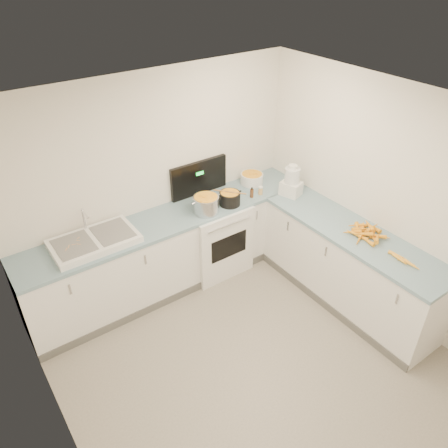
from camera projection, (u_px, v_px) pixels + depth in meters
floor at (264, 374)px, 4.27m from camera, size 3.50×4.00×0.00m
ceiling at (283, 130)px, 2.89m from camera, size 3.50×4.00×0.00m
wall_back at (157, 182)px, 4.94m from camera, size 3.50×0.00×2.50m
wall_left at (59, 380)px, 2.73m from camera, size 0.00×4.00×2.50m
wall_right at (403, 211)px, 4.42m from camera, size 0.00×4.00×2.50m
counter_back at (174, 250)px, 5.16m from camera, size 3.50×0.62×0.94m
counter_right at (348, 266)px, 4.91m from camera, size 0.62×2.20×0.94m
stove at (213, 235)px, 5.42m from camera, size 0.76×0.65×1.36m
sink at (94, 241)px, 4.45m from camera, size 0.86×0.52×0.31m
steel_pot at (206, 205)px, 4.94m from camera, size 0.30×0.30×0.22m
black_pot at (230, 199)px, 5.10m from camera, size 0.33×0.33×0.18m
wooden_spoon at (230, 192)px, 5.04m from camera, size 0.27×0.31×0.02m
mixing_bowl at (252, 179)px, 5.54m from camera, size 0.37×0.37×0.13m
extract_bottle at (252, 193)px, 5.25m from camera, size 0.04×0.04×0.11m
spice_jar at (261, 191)px, 5.31m from camera, size 0.05×0.05×0.09m
food_processor at (292, 182)px, 5.23m from camera, size 0.26×0.28×0.39m
carrot_pile at (366, 232)px, 4.59m from camera, size 0.43×0.43×0.09m
peeled_carrots at (404, 260)px, 4.22m from camera, size 0.11×0.35×0.04m
peelings at (70, 245)px, 4.33m from camera, size 0.23×0.22×0.01m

